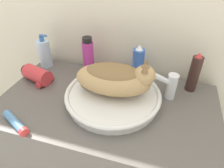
{
  "coord_description": "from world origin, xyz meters",
  "views": [
    {
      "loc": [
        0.21,
        -0.36,
        1.47
      ],
      "look_at": [
        0.02,
        0.27,
        0.99
      ],
      "focal_mm": 32.0,
      "sensor_mm": 36.0,
      "label": 1
    }
  ],
  "objects_px": {
    "cream_tube": "(16,123)",
    "faucet": "(169,85)",
    "spray_bottle_trigger": "(138,65)",
    "hairspray_can_black": "(194,73)",
    "soap_pump_bottle": "(45,53)",
    "hair_dryer": "(37,75)",
    "shampoo_bottle_tall": "(88,56)",
    "cat": "(115,78)"
  },
  "relations": [
    {
      "from": "faucet",
      "to": "cream_tube",
      "type": "distance_m",
      "value": 0.64
    },
    {
      "from": "hairspray_can_black",
      "to": "cream_tube",
      "type": "height_order",
      "value": "hairspray_can_black"
    },
    {
      "from": "cat",
      "to": "shampoo_bottle_tall",
      "type": "height_order",
      "value": "cat"
    },
    {
      "from": "cat",
      "to": "soap_pump_bottle",
      "type": "distance_m",
      "value": 0.49
    },
    {
      "from": "cat",
      "to": "soap_pump_bottle",
      "type": "relative_size",
      "value": 1.78
    },
    {
      "from": "shampoo_bottle_tall",
      "to": "hairspray_can_black",
      "type": "bearing_deg",
      "value": -0.0
    },
    {
      "from": "spray_bottle_trigger",
      "to": "hair_dryer",
      "type": "relative_size",
      "value": 1.12
    },
    {
      "from": "cat",
      "to": "hairspray_can_black",
      "type": "bearing_deg",
      "value": 25.79
    },
    {
      "from": "spray_bottle_trigger",
      "to": "hairspray_can_black",
      "type": "xyz_separation_m",
      "value": [
        0.26,
        -0.0,
        0.0
      ]
    },
    {
      "from": "soap_pump_bottle",
      "to": "cream_tube",
      "type": "bearing_deg",
      "value": -73.23
    },
    {
      "from": "soap_pump_bottle",
      "to": "shampoo_bottle_tall",
      "type": "height_order",
      "value": "shampoo_bottle_tall"
    },
    {
      "from": "hairspray_can_black",
      "to": "faucet",
      "type": "bearing_deg",
      "value": -136.9
    },
    {
      "from": "spray_bottle_trigger",
      "to": "shampoo_bottle_tall",
      "type": "distance_m",
      "value": 0.26
    },
    {
      "from": "faucet",
      "to": "hairspray_can_black",
      "type": "relative_size",
      "value": 0.75
    },
    {
      "from": "spray_bottle_trigger",
      "to": "shampoo_bottle_tall",
      "type": "relative_size",
      "value": 0.97
    },
    {
      "from": "hair_dryer",
      "to": "cat",
      "type": "bearing_deg",
      "value": -168.14
    },
    {
      "from": "faucet",
      "to": "hair_dryer",
      "type": "xyz_separation_m",
      "value": [
        -0.63,
        -0.05,
        -0.03
      ]
    },
    {
      "from": "faucet",
      "to": "soap_pump_bottle",
      "type": "bearing_deg",
      "value": -29.22
    },
    {
      "from": "soap_pump_bottle",
      "to": "hair_dryer",
      "type": "relative_size",
      "value": 1.07
    },
    {
      "from": "cat",
      "to": "hairspray_can_black",
      "type": "distance_m",
      "value": 0.37
    },
    {
      "from": "faucet",
      "to": "hairspray_can_black",
      "type": "height_order",
      "value": "hairspray_can_black"
    },
    {
      "from": "cream_tube",
      "to": "hair_dryer",
      "type": "bearing_deg",
      "value": 107.24
    },
    {
      "from": "faucet",
      "to": "hair_dryer",
      "type": "relative_size",
      "value": 0.84
    },
    {
      "from": "faucet",
      "to": "soap_pump_bottle",
      "type": "xyz_separation_m",
      "value": [
        -0.67,
        0.09,
        0.01
      ]
    },
    {
      "from": "spray_bottle_trigger",
      "to": "soap_pump_bottle",
      "type": "bearing_deg",
      "value": 180.0
    },
    {
      "from": "spray_bottle_trigger",
      "to": "hairspray_can_black",
      "type": "distance_m",
      "value": 0.26
    },
    {
      "from": "faucet",
      "to": "shampoo_bottle_tall",
      "type": "distance_m",
      "value": 0.42
    },
    {
      "from": "cream_tube",
      "to": "hair_dryer",
      "type": "height_order",
      "value": "hair_dryer"
    },
    {
      "from": "hair_dryer",
      "to": "cream_tube",
      "type": "bearing_deg",
      "value": 123.58
    },
    {
      "from": "soap_pump_bottle",
      "to": "hair_dryer",
      "type": "bearing_deg",
      "value": -74.12
    },
    {
      "from": "shampoo_bottle_tall",
      "to": "hairspray_can_black",
      "type": "height_order",
      "value": "shampoo_bottle_tall"
    },
    {
      "from": "cat",
      "to": "spray_bottle_trigger",
      "type": "xyz_separation_m",
      "value": [
        0.06,
        0.18,
        -0.03
      ]
    },
    {
      "from": "faucet",
      "to": "spray_bottle_trigger",
      "type": "height_order",
      "value": "spray_bottle_trigger"
    },
    {
      "from": "faucet",
      "to": "cat",
      "type": "bearing_deg",
      "value": 0.4
    },
    {
      "from": "spray_bottle_trigger",
      "to": "hairspray_can_black",
      "type": "bearing_deg",
      "value": -0.0
    },
    {
      "from": "shampoo_bottle_tall",
      "to": "hair_dryer",
      "type": "height_order",
      "value": "shampoo_bottle_tall"
    },
    {
      "from": "shampoo_bottle_tall",
      "to": "spray_bottle_trigger",
      "type": "bearing_deg",
      "value": 0.0
    },
    {
      "from": "faucet",
      "to": "shampoo_bottle_tall",
      "type": "relative_size",
      "value": 0.73
    },
    {
      "from": "faucet",
      "to": "hairspray_can_black",
      "type": "bearing_deg",
      "value": -158.14
    },
    {
      "from": "soap_pump_bottle",
      "to": "hairspray_can_black",
      "type": "bearing_deg",
      "value": -0.0
    },
    {
      "from": "cat",
      "to": "cream_tube",
      "type": "relative_size",
      "value": 2.2
    },
    {
      "from": "cream_tube",
      "to": "faucet",
      "type": "bearing_deg",
      "value": 32.08
    }
  ]
}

